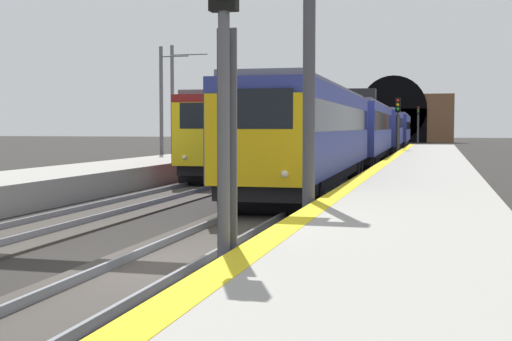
{
  "coord_description": "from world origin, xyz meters",
  "views": [
    {
      "loc": [
        -11.6,
        -4.79,
        2.55
      ],
      "look_at": [
        8.75,
        0.48,
        1.24
      ],
      "focal_mm": 49.42,
      "sensor_mm": 36.0,
      "label": 1
    }
  ],
  "objects_px": {
    "train_main_approaching": "(374,130)",
    "catenary_mast_near": "(162,107)",
    "railway_signal_mid": "(398,123)",
    "railway_signal_far": "(418,121)",
    "overhead_signal_gantry": "(131,8)",
    "catenary_mast_far": "(173,105)",
    "train_adjacent_platform": "(291,130)",
    "railway_signal_near": "(224,84)"
  },
  "relations": [
    {
      "from": "railway_signal_far",
      "to": "overhead_signal_gantry",
      "type": "height_order",
      "value": "overhead_signal_gantry"
    },
    {
      "from": "railway_signal_far",
      "to": "overhead_signal_gantry",
      "type": "relative_size",
      "value": 0.62
    },
    {
      "from": "overhead_signal_gantry",
      "to": "catenary_mast_far",
      "type": "height_order",
      "value": "catenary_mast_far"
    },
    {
      "from": "railway_signal_near",
      "to": "catenary_mast_near",
      "type": "xyz_separation_m",
      "value": [
        30.38,
        13.27,
        0.64
      ]
    },
    {
      "from": "train_main_approaching",
      "to": "overhead_signal_gantry",
      "type": "relative_size",
      "value": 8.38
    },
    {
      "from": "train_adjacent_platform",
      "to": "railway_signal_near",
      "type": "relative_size",
      "value": 7.25
    },
    {
      "from": "catenary_mast_near",
      "to": "catenary_mast_far",
      "type": "xyz_separation_m",
      "value": [
        1.82,
        -0.02,
        0.17
      ]
    },
    {
      "from": "railway_signal_far",
      "to": "catenary_mast_near",
      "type": "relative_size",
      "value": 0.75
    },
    {
      "from": "train_main_approaching",
      "to": "catenary_mast_far",
      "type": "xyz_separation_m",
      "value": [
        -13.55,
        11.29,
        1.59
      ]
    },
    {
      "from": "train_main_approaching",
      "to": "railway_signal_far",
      "type": "relative_size",
      "value": 13.55
    },
    {
      "from": "train_main_approaching",
      "to": "catenary_mast_near",
      "type": "bearing_deg",
      "value": -37.27
    },
    {
      "from": "railway_signal_mid",
      "to": "catenary_mast_near",
      "type": "xyz_separation_m",
      "value": [
        -11.91,
        13.27,
        0.93
      ]
    },
    {
      "from": "overhead_signal_gantry",
      "to": "railway_signal_near",
      "type": "bearing_deg",
      "value": -146.3
    },
    {
      "from": "train_main_approaching",
      "to": "railway_signal_far",
      "type": "xyz_separation_m",
      "value": [
        48.84,
        -1.96,
        0.99
      ]
    },
    {
      "from": "railway_signal_mid",
      "to": "overhead_signal_gantry",
      "type": "xyz_separation_m",
      "value": [
        -35.8,
        4.33,
        2.55
      ]
    },
    {
      "from": "railway_signal_near",
      "to": "catenary_mast_near",
      "type": "relative_size",
      "value": 0.7
    },
    {
      "from": "train_adjacent_platform",
      "to": "railway_signal_mid",
      "type": "xyz_separation_m",
      "value": [
        5.45,
        -6.69,
        0.5
      ]
    },
    {
      "from": "overhead_signal_gantry",
      "to": "catenary_mast_far",
      "type": "relative_size",
      "value": 1.17
    },
    {
      "from": "railway_signal_mid",
      "to": "catenary_mast_near",
      "type": "height_order",
      "value": "catenary_mast_near"
    },
    {
      "from": "railway_signal_far",
      "to": "catenary_mast_near",
      "type": "bearing_deg",
      "value": -11.68
    },
    {
      "from": "train_adjacent_platform",
      "to": "catenary_mast_far",
      "type": "distance_m",
      "value": 8.2
    },
    {
      "from": "overhead_signal_gantry",
      "to": "railway_signal_far",
      "type": "bearing_deg",
      "value": -2.81
    },
    {
      "from": "railway_signal_mid",
      "to": "catenary_mast_far",
      "type": "xyz_separation_m",
      "value": [
        -10.09,
        13.25,
        1.1
      ]
    },
    {
      "from": "railway_signal_mid",
      "to": "railway_signal_far",
      "type": "relative_size",
      "value": 0.84
    },
    {
      "from": "train_main_approaching",
      "to": "railway_signal_far",
      "type": "height_order",
      "value": "railway_signal_far"
    },
    {
      "from": "railway_signal_near",
      "to": "catenary_mast_far",
      "type": "distance_m",
      "value": 34.83
    },
    {
      "from": "railway_signal_near",
      "to": "railway_signal_mid",
      "type": "xyz_separation_m",
      "value": [
        42.29,
        0.0,
        -0.29
      ]
    },
    {
      "from": "train_main_approaching",
      "to": "catenary_mast_far",
      "type": "bearing_deg",
      "value": -40.72
    },
    {
      "from": "railway_signal_far",
      "to": "railway_signal_mid",
      "type": "bearing_deg",
      "value": 0.0
    },
    {
      "from": "train_main_approaching",
      "to": "overhead_signal_gantry",
      "type": "bearing_deg",
      "value": -4.35
    },
    {
      "from": "railway_signal_near",
      "to": "railway_signal_mid",
      "type": "relative_size",
      "value": 1.11
    },
    {
      "from": "catenary_mast_far",
      "to": "railway_signal_near",
      "type": "bearing_deg",
      "value": -157.63
    },
    {
      "from": "catenary_mast_near",
      "to": "catenary_mast_far",
      "type": "bearing_deg",
      "value": -0.57
    },
    {
      "from": "train_adjacent_platform",
      "to": "catenary_mast_far",
      "type": "xyz_separation_m",
      "value": [
        -4.64,
        6.57,
        1.59
      ]
    },
    {
      "from": "train_main_approaching",
      "to": "railway_signal_far",
      "type": "bearing_deg",
      "value": 176.79
    },
    {
      "from": "railway_signal_mid",
      "to": "train_adjacent_platform",
      "type": "bearing_deg",
      "value": -50.82
    },
    {
      "from": "overhead_signal_gantry",
      "to": "catenary_mast_far",
      "type": "xyz_separation_m",
      "value": [
        25.71,
        8.93,
        -1.45
      ]
    },
    {
      "from": "train_main_approaching",
      "to": "catenary_mast_near",
      "type": "xyz_separation_m",
      "value": [
        -15.36,
        11.31,
        1.42
      ]
    },
    {
      "from": "train_adjacent_platform",
      "to": "railway_signal_near",
      "type": "distance_m",
      "value": 37.45
    },
    {
      "from": "overhead_signal_gantry",
      "to": "railway_signal_mid",
      "type": "bearing_deg",
      "value": -6.89
    },
    {
      "from": "railway_signal_mid",
      "to": "catenary_mast_far",
      "type": "height_order",
      "value": "catenary_mast_far"
    },
    {
      "from": "railway_signal_mid",
      "to": "catenary_mast_near",
      "type": "relative_size",
      "value": 0.63
    }
  ]
}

